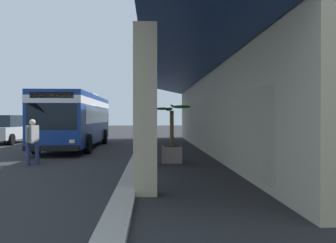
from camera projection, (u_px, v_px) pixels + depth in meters
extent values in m
plane|color=#262628|center=(227.00, 150.00, 19.88)|extent=(120.00, 120.00, 0.00)
cube|color=#9E998E|center=(140.00, 150.00, 18.97)|extent=(31.91, 0.50, 0.12)
cube|color=#B2A88E|center=(318.00, 84.00, 19.38)|extent=(26.59, 12.62, 7.29)
cube|color=#C0B59A|center=(318.00, 12.00, 19.34)|extent=(26.89, 12.92, 0.60)
cube|color=#B2A88E|center=(150.00, 115.00, 29.59)|extent=(0.55, 0.55, 4.01)
cube|color=#B2A88E|center=(149.00, 115.00, 24.28)|extent=(0.55, 0.55, 4.01)
cube|color=#B2A88E|center=(149.00, 114.00, 18.97)|extent=(0.55, 0.55, 4.01)
cube|color=#B2A88E|center=(148.00, 113.00, 13.66)|extent=(0.55, 0.55, 4.01)
cube|color=#B2A88E|center=(145.00, 110.00, 8.35)|extent=(0.55, 0.55, 4.01)
cube|color=navy|center=(173.00, 70.00, 19.01)|extent=(26.59, 3.16, 0.82)
cube|color=#19232D|center=(204.00, 125.00, 19.12)|extent=(22.33, 0.08, 2.40)
cube|color=navy|center=(77.00, 119.00, 21.29)|extent=(11.02, 2.64, 2.75)
cube|color=white|center=(77.00, 104.00, 21.28)|extent=(11.04, 2.66, 0.36)
cube|color=#19232D|center=(78.00, 115.00, 21.58)|extent=(9.26, 2.66, 0.90)
cube|color=#19232D|center=(52.00, 117.00, 15.82)|extent=(0.08, 2.24, 1.20)
cube|color=black|center=(52.00, 95.00, 15.80)|extent=(0.08, 1.94, 0.28)
cube|color=black|center=(51.00, 148.00, 15.71)|extent=(0.22, 2.45, 0.24)
cube|color=silver|center=(72.00, 141.00, 15.84)|extent=(0.06, 0.24, 0.16)
cube|color=silver|center=(31.00, 142.00, 15.74)|extent=(0.06, 0.24, 0.16)
cube|color=silver|center=(81.00, 96.00, 22.77)|extent=(2.41, 1.80, 0.24)
cylinder|color=black|center=(88.00, 144.00, 17.75)|extent=(1.00, 0.30, 1.00)
cylinder|color=black|center=(36.00, 144.00, 17.61)|extent=(1.00, 0.30, 1.00)
cylinder|color=black|center=(105.00, 137.00, 24.45)|extent=(1.00, 0.30, 1.00)
cylinder|color=black|center=(67.00, 137.00, 24.31)|extent=(1.00, 0.30, 1.00)
cube|color=#B2B5BA|center=(8.00, 133.00, 24.79)|extent=(4.93, 2.28, 0.84)
cube|color=#19232D|center=(9.00, 121.00, 24.88)|extent=(3.38, 1.94, 0.80)
cylinder|color=black|center=(11.00, 139.00, 23.14)|extent=(0.76, 0.26, 0.76)
cylinder|color=black|center=(32.00, 137.00, 26.41)|extent=(0.76, 0.26, 0.76)
cylinder|color=black|center=(6.00, 137.00, 26.45)|extent=(0.76, 0.26, 0.76)
cylinder|color=navy|center=(37.00, 153.00, 13.67)|extent=(0.16, 0.16, 0.87)
cylinder|color=navy|center=(28.00, 154.00, 13.54)|extent=(0.16, 0.16, 0.87)
cube|color=gray|center=(32.00, 134.00, 13.60)|extent=(0.54, 0.33, 0.65)
sphere|color=beige|center=(32.00, 122.00, 13.59)|extent=(0.23, 0.23, 0.23)
cylinder|color=gray|center=(38.00, 133.00, 13.88)|extent=(0.09, 0.09, 0.59)
cylinder|color=gray|center=(27.00, 133.00, 13.31)|extent=(0.09, 0.09, 0.59)
cube|color=gray|center=(172.00, 155.00, 14.28)|extent=(0.78, 0.78, 0.65)
cylinder|color=#332319|center=(172.00, 146.00, 14.28)|extent=(0.66, 0.66, 0.02)
cylinder|color=brown|center=(172.00, 129.00, 14.27)|extent=(0.16, 0.16, 1.44)
ellipsoid|color=#195123|center=(169.00, 109.00, 13.82)|extent=(0.94, 0.44, 0.18)
ellipsoid|color=#195123|center=(181.00, 107.00, 14.18)|extent=(0.40, 0.80, 0.18)
ellipsoid|color=#195123|center=(173.00, 106.00, 14.76)|extent=(1.02, 0.34, 0.17)
ellipsoid|color=#195123|center=(163.00, 109.00, 14.25)|extent=(0.22, 0.72, 0.14)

